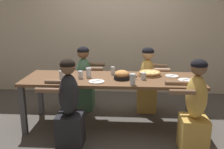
{
  "coord_description": "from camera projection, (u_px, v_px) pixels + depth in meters",
  "views": [
    {
      "loc": [
        0.22,
        -3.47,
        1.7
      ],
      "look_at": [
        0.0,
        0.0,
        0.79
      ],
      "focal_mm": 40.0,
      "sensor_mm": 36.0,
      "label": 1
    }
  ],
  "objects": [
    {
      "name": "restaurant_back_panel",
      "position": [
        117.0,
        15.0,
        4.96
      ],
      "size": [
        10.0,
        0.06,
        3.2
      ],
      "primitive_type": "cube",
      "color": "beige",
      "rests_on": "ground"
    },
    {
      "name": "empty_plate_c",
      "position": [
        172.0,
        76.0,
        3.69
      ],
      "size": [
        0.19,
        0.19,
        0.02
      ],
      "color": "white",
      "rests_on": "dining_table"
    },
    {
      "name": "ground_plane",
      "position": [
        112.0,
        125.0,
        3.8
      ],
      "size": [
        18.0,
        18.0,
        0.0
      ],
      "primitive_type": "plane",
      "color": "#514C47",
      "rests_on": "ground"
    },
    {
      "name": "cocktail_glass_blue",
      "position": [
        143.0,
        77.0,
        3.51
      ],
      "size": [
        0.07,
        0.07,
        0.12
      ],
      "color": "silver",
      "rests_on": "dining_table"
    },
    {
      "name": "pizza_board_main",
      "position": [
        150.0,
        73.0,
        3.74
      ],
      "size": [
        0.36,
        0.36,
        0.06
      ],
      "color": "brown",
      "rests_on": "dining_table"
    },
    {
      "name": "empty_plate_a",
      "position": [
        97.0,
        81.0,
        3.4
      ],
      "size": [
        0.22,
        0.22,
        0.02
      ],
      "color": "white",
      "rests_on": "dining_table"
    },
    {
      "name": "dining_table",
      "position": [
        112.0,
        83.0,
        3.63
      ],
      "size": [
        2.54,
        0.82,
        0.74
      ],
      "color": "brown",
      "rests_on": "ground"
    },
    {
      "name": "drinking_glass_a",
      "position": [
        89.0,
        73.0,
        3.61
      ],
      "size": [
        0.08,
        0.08,
        0.14
      ],
      "color": "silver",
      "rests_on": "dining_table"
    },
    {
      "name": "drinking_glass_e",
      "position": [
        80.0,
        75.0,
        3.57
      ],
      "size": [
        0.07,
        0.07,
        0.11
      ],
      "color": "silver",
      "rests_on": "dining_table"
    },
    {
      "name": "drinking_glass_b",
      "position": [
        62.0,
        76.0,
        3.44
      ],
      "size": [
        0.08,
        0.08,
        0.14
      ],
      "color": "silver",
      "rests_on": "dining_table"
    },
    {
      "name": "diner_far_midleft",
      "position": [
        84.0,
        81.0,
        4.3
      ],
      "size": [
        0.51,
        0.4,
        1.11
      ],
      "rotation": [
        0.0,
        0.0,
        -1.57
      ],
      "color": "#477556",
      "rests_on": "ground"
    },
    {
      "name": "drinking_glass_d",
      "position": [
        68.0,
        73.0,
        3.71
      ],
      "size": [
        0.08,
        0.08,
        0.11
      ],
      "color": "silver",
      "rests_on": "dining_table"
    },
    {
      "name": "drinking_glass_c",
      "position": [
        133.0,
        79.0,
        3.26
      ],
      "size": [
        0.08,
        0.08,
        0.15
      ],
      "color": "silver",
      "rests_on": "dining_table"
    },
    {
      "name": "diner_near_midleft",
      "position": [
        69.0,
        108.0,
        3.09
      ],
      "size": [
        0.51,
        0.4,
        1.14
      ],
      "rotation": [
        0.0,
        0.0,
        1.57
      ],
      "color": "#232328",
      "rests_on": "ground"
    },
    {
      "name": "diner_near_right",
      "position": [
        195.0,
        110.0,
        2.99
      ],
      "size": [
        0.51,
        0.4,
        1.16
      ],
      "rotation": [
        0.0,
        0.0,
        1.57
      ],
      "color": "gold",
      "rests_on": "ground"
    },
    {
      "name": "skillet_bowl",
      "position": [
        122.0,
        75.0,
        3.52
      ],
      "size": [
        0.33,
        0.23,
        0.13
      ],
      "color": "black",
      "rests_on": "dining_table"
    },
    {
      "name": "drinking_glass_f",
      "position": [
        113.0,
        71.0,
        3.77
      ],
      "size": [
        0.06,
        0.06,
        0.12
      ],
      "color": "silver",
      "rests_on": "dining_table"
    },
    {
      "name": "diner_far_midright",
      "position": [
        147.0,
        82.0,
        4.24
      ],
      "size": [
        0.51,
        0.4,
        1.1
      ],
      "rotation": [
        0.0,
        0.0,
        -1.57
      ],
      "color": "gold",
      "rests_on": "ground"
    },
    {
      "name": "empty_plate_b",
      "position": [
        186.0,
        80.0,
        3.47
      ],
      "size": [
        0.21,
        0.21,
        0.02
      ],
      "color": "white",
      "rests_on": "dining_table"
    }
  ]
}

